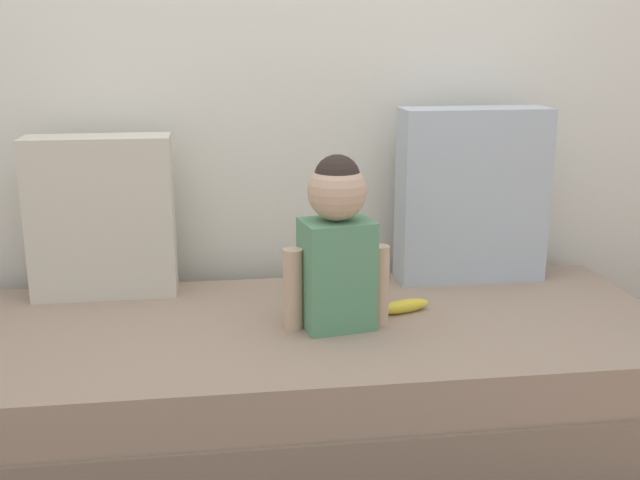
{
  "coord_description": "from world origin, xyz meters",
  "views": [
    {
      "loc": [
        -0.25,
        -2.11,
        1.2
      ],
      "look_at": [
        0.04,
        0.0,
        0.63
      ],
      "focal_mm": 43.29,
      "sensor_mm": 36.0,
      "label": 1
    }
  ],
  "objects_px": {
    "couch": "(306,383)",
    "banana": "(404,306)",
    "throw_pillow_right": "(472,195)",
    "toddler": "(337,242)",
    "throw_pillow_left": "(102,217)"
  },
  "relations": [
    {
      "from": "banana",
      "to": "throw_pillow_left",
      "type": "bearing_deg",
      "value": 161.4
    },
    {
      "from": "couch",
      "to": "throw_pillow_left",
      "type": "relative_size",
      "value": 4.32
    },
    {
      "from": "throw_pillow_right",
      "to": "banana",
      "type": "bearing_deg",
      "value": -134.41
    },
    {
      "from": "throw_pillow_right",
      "to": "toddler",
      "type": "distance_m",
      "value": 0.66
    },
    {
      "from": "couch",
      "to": "toddler",
      "type": "height_order",
      "value": "toddler"
    },
    {
      "from": "throw_pillow_right",
      "to": "toddler",
      "type": "xyz_separation_m",
      "value": [
        -0.53,
        -0.39,
        -0.04
      ]
    },
    {
      "from": "throw_pillow_left",
      "to": "toddler",
      "type": "xyz_separation_m",
      "value": [
        0.7,
        -0.39,
        -0.0
      ]
    },
    {
      "from": "couch",
      "to": "toddler",
      "type": "xyz_separation_m",
      "value": [
        0.08,
        -0.04,
        0.45
      ]
    },
    {
      "from": "couch",
      "to": "throw_pillow_right",
      "type": "xyz_separation_m",
      "value": [
        0.61,
        0.35,
        0.49
      ]
    },
    {
      "from": "couch",
      "to": "throw_pillow_left",
      "type": "distance_m",
      "value": 0.84
    },
    {
      "from": "throw_pillow_left",
      "to": "banana",
      "type": "xyz_separation_m",
      "value": [
        0.92,
        -0.31,
        -0.24
      ]
    },
    {
      "from": "couch",
      "to": "banana",
      "type": "relative_size",
      "value": 13.07
    },
    {
      "from": "throw_pillow_right",
      "to": "toddler",
      "type": "bearing_deg",
      "value": -143.31
    },
    {
      "from": "throw_pillow_right",
      "to": "toddler",
      "type": "height_order",
      "value": "throw_pillow_right"
    },
    {
      "from": "throw_pillow_left",
      "to": "toddler",
      "type": "distance_m",
      "value": 0.8
    }
  ]
}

